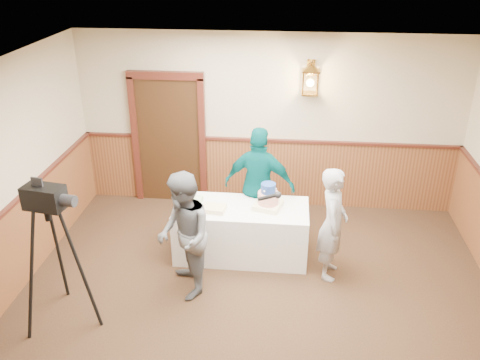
% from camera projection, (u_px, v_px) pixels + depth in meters
% --- Properties ---
extents(ground, '(7.00, 7.00, 0.00)m').
position_uv_depth(ground, '(249.00, 355.00, 5.42)').
color(ground, '#331F13').
rests_on(ground, ground).
extents(room_shell, '(6.02, 7.02, 2.81)m').
position_uv_depth(room_shell, '(249.00, 209.00, 5.18)').
color(room_shell, '#BEB38E').
rests_on(room_shell, ground).
extents(display_table, '(1.80, 0.80, 0.75)m').
position_uv_depth(display_table, '(241.00, 231.00, 6.99)').
color(display_table, white).
rests_on(display_table, ground).
extents(tiered_cake, '(0.43, 0.43, 0.36)m').
position_uv_depth(tiered_cake, '(268.00, 198.00, 6.76)').
color(tiered_cake, '#F6E9B8').
rests_on(tiered_cake, display_table).
extents(sheet_cake_yellow, '(0.33, 0.26, 0.06)m').
position_uv_depth(sheet_cake_yellow, '(214.00, 209.00, 6.73)').
color(sheet_cake_yellow, '#D4B47F').
rests_on(sheet_cake_yellow, display_table).
extents(sheet_cake_green, '(0.36, 0.30, 0.08)m').
position_uv_depth(sheet_cake_green, '(189.00, 201.00, 6.91)').
color(sheet_cake_green, '#9BD193').
rests_on(sheet_cake_green, display_table).
extents(interviewer, '(1.57, 0.95, 1.61)m').
position_uv_depth(interviewer, '(184.00, 236.00, 6.06)').
color(interviewer, '#585C61').
rests_on(interviewer, ground).
extents(baker, '(0.42, 0.59, 1.52)m').
position_uv_depth(baker, '(333.00, 224.00, 6.41)').
color(baker, '#999A9E').
rests_on(baker, ground).
extents(assistant_p, '(1.06, 0.58, 1.72)m').
position_uv_depth(assistant_p, '(259.00, 186.00, 7.16)').
color(assistant_p, '#024C4B').
rests_on(assistant_p, ground).
extents(tv_camera_rig, '(0.68, 0.63, 1.72)m').
position_uv_depth(tv_camera_rig, '(57.00, 263.00, 5.61)').
color(tv_camera_rig, black).
rests_on(tv_camera_rig, ground).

